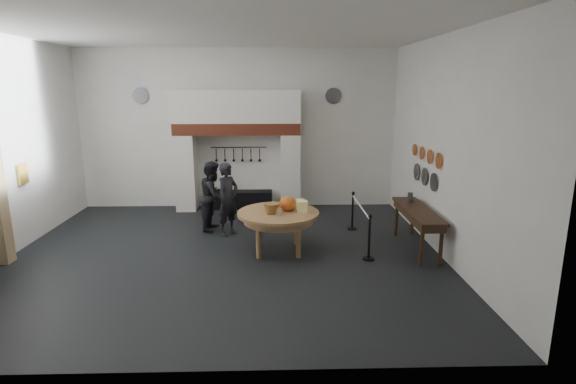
{
  "coord_description": "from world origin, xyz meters",
  "views": [
    {
      "loc": [
        1.04,
        -8.96,
        3.46
      ],
      "look_at": [
        1.31,
        -0.02,
        1.35
      ],
      "focal_mm": 28.0,
      "sensor_mm": 36.0,
      "label": 1
    }
  ],
  "objects_px": {
    "barrier_post_near": "(369,239)",
    "work_table": "(278,213)",
    "visitor_far": "(213,196)",
    "barrier_post_far": "(353,212)",
    "visitor_near": "(228,199)",
    "side_table": "(418,210)",
    "iron_range": "(239,200)"
  },
  "relations": [
    {
      "from": "barrier_post_near",
      "to": "work_table",
      "type": "bearing_deg",
      "value": 163.36
    },
    {
      "from": "work_table",
      "to": "visitor_far",
      "type": "relative_size",
      "value": 1.02
    },
    {
      "from": "work_table",
      "to": "visitor_far",
      "type": "xyz_separation_m",
      "value": [
        -1.58,
        1.56,
        0.01
      ]
    },
    {
      "from": "work_table",
      "to": "barrier_post_far",
      "type": "bearing_deg",
      "value": 38.21
    },
    {
      "from": "visitor_near",
      "to": "barrier_post_near",
      "type": "bearing_deg",
      "value": -84.0
    },
    {
      "from": "visitor_near",
      "to": "side_table",
      "type": "xyz_separation_m",
      "value": [
        4.17,
        -1.14,
        0.0
      ]
    },
    {
      "from": "visitor_near",
      "to": "barrier_post_far",
      "type": "xyz_separation_m",
      "value": [
        3.02,
        0.29,
        -0.42
      ]
    },
    {
      "from": "iron_range",
      "to": "visitor_near",
      "type": "relative_size",
      "value": 1.1
    },
    {
      "from": "iron_range",
      "to": "visitor_near",
      "type": "height_order",
      "value": "visitor_near"
    },
    {
      "from": "work_table",
      "to": "visitor_far",
      "type": "bearing_deg",
      "value": 135.3
    },
    {
      "from": "barrier_post_near",
      "to": "visitor_near",
      "type": "bearing_deg",
      "value": 150.45
    },
    {
      "from": "barrier_post_near",
      "to": "side_table",
      "type": "bearing_deg",
      "value": 26.55
    },
    {
      "from": "barrier_post_near",
      "to": "barrier_post_far",
      "type": "height_order",
      "value": "same"
    },
    {
      "from": "visitor_far",
      "to": "side_table",
      "type": "bearing_deg",
      "value": -100.04
    },
    {
      "from": "visitor_far",
      "to": "visitor_near",
      "type": "bearing_deg",
      "value": -126.47
    },
    {
      "from": "iron_range",
      "to": "visitor_near",
      "type": "bearing_deg",
      "value": -91.73
    },
    {
      "from": "visitor_near",
      "to": "barrier_post_near",
      "type": "distance_m",
      "value": 3.5
    },
    {
      "from": "visitor_near",
      "to": "iron_range",
      "type": "bearing_deg",
      "value": 33.82
    },
    {
      "from": "side_table",
      "to": "work_table",
      "type": "bearing_deg",
      "value": -179.51
    },
    {
      "from": "visitor_near",
      "to": "side_table",
      "type": "relative_size",
      "value": 0.79
    },
    {
      "from": "barrier_post_far",
      "to": "side_table",
      "type": "bearing_deg",
      "value": -51.02
    },
    {
      "from": "work_table",
      "to": "side_table",
      "type": "xyz_separation_m",
      "value": [
        2.99,
        0.03,
        0.03
      ]
    },
    {
      "from": "visitor_far",
      "to": "side_table",
      "type": "distance_m",
      "value": 4.82
    },
    {
      "from": "side_table",
      "to": "barrier_post_near",
      "type": "relative_size",
      "value": 2.44
    },
    {
      "from": "visitor_far",
      "to": "barrier_post_far",
      "type": "relative_size",
      "value": 1.89
    },
    {
      "from": "visitor_near",
      "to": "visitor_far",
      "type": "distance_m",
      "value": 0.57
    },
    {
      "from": "work_table",
      "to": "visitor_far",
      "type": "height_order",
      "value": "visitor_far"
    },
    {
      "from": "iron_range",
      "to": "barrier_post_near",
      "type": "relative_size",
      "value": 2.11
    },
    {
      "from": "work_table",
      "to": "side_table",
      "type": "bearing_deg",
      "value": 0.49
    },
    {
      "from": "iron_range",
      "to": "work_table",
      "type": "xyz_separation_m",
      "value": [
        1.11,
        -3.54,
        0.59
      ]
    },
    {
      "from": "visitor_near",
      "to": "barrier_post_far",
      "type": "distance_m",
      "value": 3.06
    },
    {
      "from": "side_table",
      "to": "iron_range",
      "type": "bearing_deg",
      "value": 139.43
    }
  ]
}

